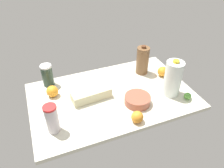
{
  "coord_description": "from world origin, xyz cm",
  "views": [
    {
      "loc": [
        47.04,
        117.82,
        106.95
      ],
      "look_at": [
        0.0,
        0.0,
        13.0
      ],
      "focal_mm": 35.0,
      "sensor_mm": 36.0,
      "label": 1
    }
  ],
  "objects": [
    {
      "name": "orange_beside_bowl",
      "position": [
        41.27,
        -15.09,
        7.29
      ],
      "size": [
        8.59,
        8.59,
        8.59
      ],
      "primitive_type": "sphere",
      "color": "orange",
      "rests_on": "countertop"
    },
    {
      "name": "orange_near_front",
      "position": [
        -4.91,
        31.35,
        6.97
      ],
      "size": [
        7.93,
        7.93,
        7.93
      ],
      "primitive_type": "sphere",
      "color": "orange",
      "rests_on": "countertop"
    },
    {
      "name": "mixing_bowl",
      "position": [
        -13.31,
        15.39,
        6.0
      ],
      "size": [
        18.55,
        18.55,
        6.01
      ],
      "primitive_type": "cylinder",
      "color": "#A1543F",
      "rests_on": "countertop"
    },
    {
      "name": "lime_loose",
      "position": [
        -49.31,
        24.75,
        5.58
      ],
      "size": [
        5.15,
        5.15,
        5.15
      ],
      "primitive_type": "sphere",
      "color": "#5EAB41",
      "rests_on": "countertop"
    },
    {
      "name": "orange_by_jug",
      "position": [
        -48.63,
        -8.01,
        7.12
      ],
      "size": [
        8.24,
        8.24,
        8.24
      ],
      "primitive_type": "sphere",
      "color": "orange",
      "rests_on": "countertop"
    },
    {
      "name": "tumbler_cup",
      "position": [
        46.17,
        19.03,
        12.92
      ],
      "size": [
        8.07,
        8.07,
        19.75
      ],
      "color": "silver",
      "rests_on": "countertop"
    },
    {
      "name": "milk_jug",
      "position": [
        -41.52,
        14.43,
        16.57
      ],
      "size": [
        12.61,
        12.61,
        28.7
      ],
      "color": "white",
      "rests_on": "countertop"
    },
    {
      "name": "egg_carton",
      "position": [
        15.56,
        -1.92,
        6.67
      ],
      "size": [
        29.43,
        13.47,
        7.34
      ],
      "primitive_type": "cube",
      "rotation": [
        0.0,
        0.0,
        0.08
      ],
      "color": "beige",
      "rests_on": "countertop"
    },
    {
      "name": "countertop",
      "position": [
        0.0,
        0.0,
        1.5
      ],
      "size": [
        120.0,
        76.0,
        3.0
      ],
      "primitive_type": "cube",
      "color": "beige",
      "rests_on": "ground"
    },
    {
      "name": "shaker_bottle",
      "position": [
        41.79,
        -30.39,
        11.97
      ],
      "size": [
        8.73,
        8.73,
        17.86
      ],
      "color": "#293C2D",
      "rests_on": "countertop"
    },
    {
      "name": "chocolate_milk_jug",
      "position": [
        -35.02,
        -19.12,
        14.78
      ],
      "size": [
        10.36,
        10.36,
        25.12
      ],
      "color": "brown",
      "rests_on": "countertop"
    }
  ]
}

